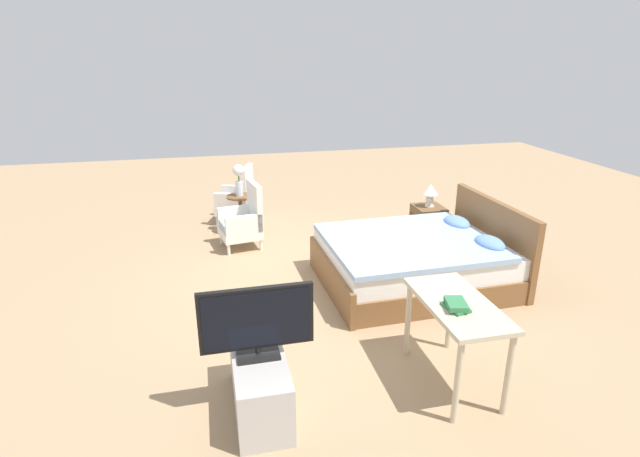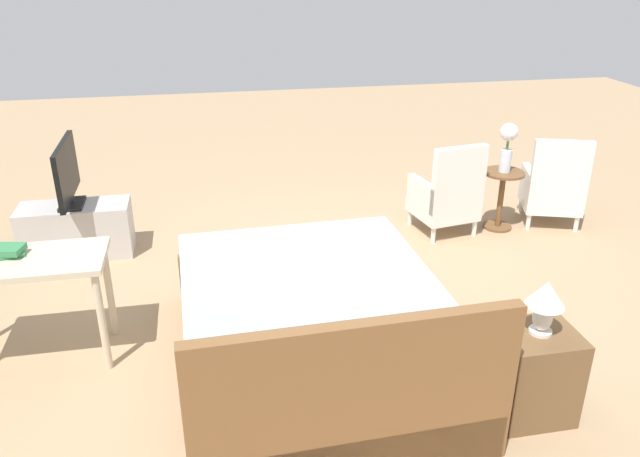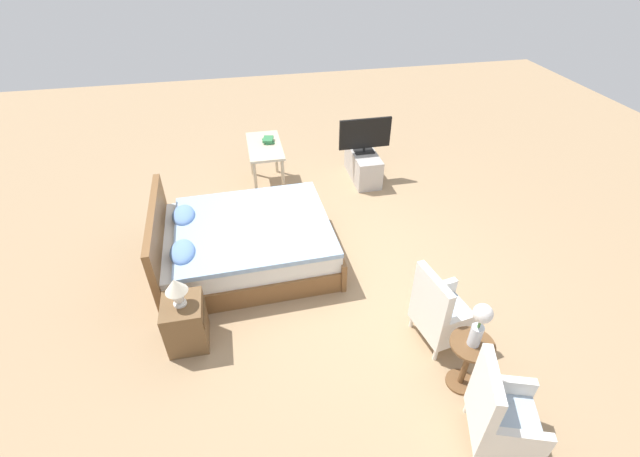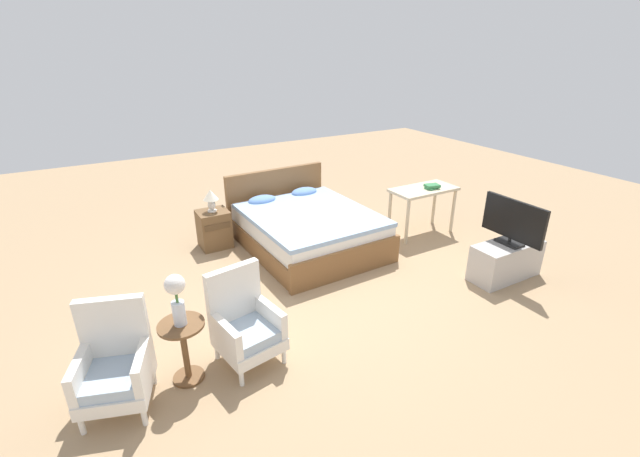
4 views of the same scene
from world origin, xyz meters
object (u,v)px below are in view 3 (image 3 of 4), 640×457
at_px(side_table, 468,359).
at_px(armchair_by_window_left, 500,415).
at_px(nightstand, 186,323).
at_px(book_stack, 268,140).
at_px(armchair_by_window_right, 442,313).
at_px(tv_stand, 363,165).
at_px(bed, 244,243).
at_px(vanity_desk, 265,152).
at_px(tv_flatscreen, 365,135).
at_px(table_lamp, 176,288).
at_px(flower_vase, 480,321).

bearing_deg(side_table, armchair_by_window_left, -179.90).
xyz_separation_m(nightstand, book_stack, (3.10, -1.21, 0.50)).
distance_m(armchair_by_window_right, nightstand, 2.63).
height_order(armchair_by_window_left, tv_stand, armchair_by_window_left).
distance_m(bed, armchair_by_window_right, 2.54).
distance_m(armchair_by_window_left, vanity_desk, 4.83).
distance_m(nightstand, tv_flatscreen, 4.10).
bearing_deg(book_stack, table_lamp, 158.59).
distance_m(armchair_by_window_left, armchair_by_window_right, 1.12).
height_order(bed, tv_flatscreen, tv_flatscreen).
height_order(side_table, vanity_desk, vanity_desk).
bearing_deg(vanity_desk, tv_flatscreen, -90.64).
height_order(armchair_by_window_right, vanity_desk, armchair_by_window_right).
distance_m(side_table, vanity_desk, 4.30).
relative_size(armchair_by_window_left, side_table, 1.55).
bearing_deg(armchair_by_window_right, tv_stand, -2.97).
relative_size(armchair_by_window_right, nightstand, 1.64).
xyz_separation_m(armchair_by_window_right, flower_vase, (-0.57, -0.00, 0.51)).
distance_m(side_table, nightstand, 2.79).
distance_m(table_lamp, book_stack, 3.33).
height_order(armchair_by_window_right, table_lamp, armchair_by_window_right).
bearing_deg(bed, nightstand, 150.40).
xyz_separation_m(armchair_by_window_right, table_lamp, (0.48, 2.58, 0.40)).
distance_m(bed, tv_stand, 2.76).
bearing_deg(table_lamp, armchair_by_window_right, -100.56).
xyz_separation_m(armchair_by_window_left, book_stack, (4.70, 1.37, 0.41)).
distance_m(table_lamp, tv_flatscreen, 4.07).
relative_size(side_table, nightstand, 1.06).
xyz_separation_m(armchair_by_window_right, nightstand, (0.48, 2.58, -0.09)).
distance_m(armchair_by_window_left, tv_stand, 4.59).
bearing_deg(armchair_by_window_left, bed, 34.50).
xyz_separation_m(nightstand, tv_flatscreen, (2.98, -2.76, 0.50)).
distance_m(flower_vase, tv_flatscreen, 4.03).
xyz_separation_m(tv_stand, book_stack, (0.12, 1.55, 0.54)).
height_order(table_lamp, tv_stand, table_lamp).
relative_size(bed, vanity_desk, 2.10).
xyz_separation_m(flower_vase, tv_flatscreen, (4.03, -0.18, -0.11)).
height_order(armchair_by_window_right, flower_vase, flower_vase).
distance_m(tv_stand, book_stack, 1.65).
distance_m(flower_vase, table_lamp, 2.79).
relative_size(bed, table_lamp, 6.62).
distance_m(bed, flower_vase, 3.00).
relative_size(bed, tv_stand, 2.27).
bearing_deg(tv_flatscreen, tv_stand, -179.43).
height_order(armchair_by_window_right, nightstand, armchair_by_window_right).
bearing_deg(side_table, nightstand, 67.94).
relative_size(armchair_by_window_left, vanity_desk, 0.88).
height_order(flower_vase, tv_stand, flower_vase).
bearing_deg(nightstand, book_stack, -21.40).
bearing_deg(tv_stand, vanity_desk, 89.28).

